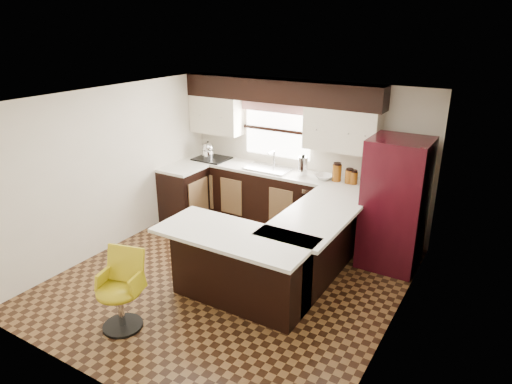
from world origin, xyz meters
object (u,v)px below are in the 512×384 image
Objects in this scene: refrigerator at (395,204)px; bar_chair at (119,292)px; peninsula_return at (240,268)px; peninsula_long at (313,246)px.

refrigerator reaches higher than bar_chair.
bar_chair is (-0.85, -1.13, 0.01)m from peninsula_return.
bar_chair is (-2.17, -3.00, -0.45)m from refrigerator.
refrigerator is at bearing 48.41° from peninsula_long.
peninsula_return is (-0.53, -0.97, 0.00)m from peninsula_long.
peninsula_long is 2.52m from bar_chair.
peninsula_long is 1.28m from refrigerator.
peninsula_long is at bearing 42.67° from bar_chair.
refrigerator is (0.79, 0.89, 0.46)m from peninsula_long.
peninsula_long is 1.07× the size of refrigerator.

